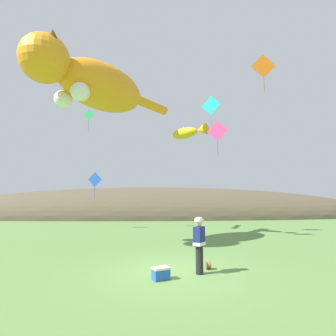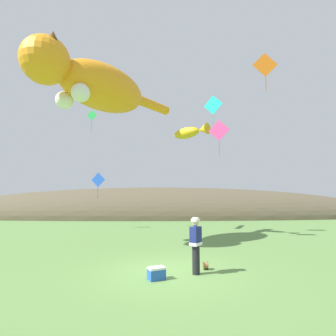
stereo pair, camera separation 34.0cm
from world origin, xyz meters
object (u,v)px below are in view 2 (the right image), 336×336
(kite_fish_windsock, at_px, (190,132))
(picnic_cooler, at_px, (157,273))
(kite_spool, at_px, (206,265))
(kite_giant_cat, at_px, (93,84))
(kite_diamond_pink, at_px, (219,131))
(kite_tube_streamer, at_px, (105,75))
(kite_diamond_blue, at_px, (98,180))
(kite_diamond_teal, at_px, (213,105))
(kite_diamond_green, at_px, (92,115))
(kite_diamond_orange, at_px, (265,65))
(festival_attendant, at_px, (196,243))

(kite_fish_windsock, bearing_deg, picnic_cooler, -102.70)
(kite_spool, bearing_deg, kite_giant_cat, 138.48)
(kite_fish_windsock, height_order, kite_diamond_pink, kite_fish_windsock)
(kite_tube_streamer, relative_size, kite_diamond_pink, 1.28)
(kite_fish_windsock, xyz_separation_m, kite_diamond_blue, (-7.13, 4.17, -3.00))
(picnic_cooler, distance_m, kite_diamond_teal, 13.54)
(kite_spool, distance_m, picnic_cooler, 1.97)
(kite_giant_cat, bearing_deg, kite_fish_windsock, 32.47)
(kite_fish_windsock, height_order, kite_diamond_green, kite_diamond_green)
(kite_giant_cat, bearing_deg, picnic_cooler, -57.72)
(kite_spool, distance_m, kite_diamond_teal, 12.45)
(picnic_cooler, bearing_deg, kite_diamond_pink, 64.20)
(picnic_cooler, distance_m, kite_diamond_blue, 14.94)
(kite_diamond_blue, xyz_separation_m, kite_diamond_teal, (8.81, -3.97, 5.01))
(kite_diamond_blue, bearing_deg, kite_diamond_green, -147.59)
(kite_diamond_orange, bearing_deg, kite_fish_windsock, 142.48)
(kite_spool, bearing_deg, kite_diamond_blue, 118.03)
(picnic_cooler, bearing_deg, kite_diamond_orange, 45.18)
(picnic_cooler, distance_m, kite_diamond_green, 16.97)
(kite_diamond_green, bearing_deg, kite_tube_streamer, -53.18)
(kite_tube_streamer, distance_m, kite_diamond_teal, 8.65)
(festival_attendant, relative_size, kite_fish_windsock, 0.69)
(kite_diamond_teal, bearing_deg, kite_diamond_pink, -91.92)
(kite_giant_cat, xyz_separation_m, kite_diamond_pink, (7.37, 1.99, -2.02))
(kite_fish_windsock, xyz_separation_m, kite_diamond_orange, (4.10, -3.15, 3.24))
(kite_fish_windsock, height_order, kite_diamond_teal, kite_diamond_teal)
(festival_attendant, bearing_deg, kite_giant_cat, 132.99)
(kite_diamond_pink, height_order, kite_diamond_green, kite_diamond_green)
(kite_diamond_teal, bearing_deg, kite_diamond_green, 159.14)
(festival_attendant, xyz_separation_m, kite_diamond_green, (-6.85, 12.67, 8.33))
(picnic_cooler, relative_size, kite_diamond_pink, 0.26)
(kite_spool, xyz_separation_m, kite_diamond_pink, (2.10, 6.65, 6.47))
(picnic_cooler, bearing_deg, festival_attendant, 22.45)
(kite_giant_cat, distance_m, kite_diamond_teal, 8.38)
(kite_diamond_teal, bearing_deg, kite_diamond_blue, 155.76)
(kite_diamond_teal, bearing_deg, kite_fish_windsock, -173.15)
(kite_spool, distance_m, kite_diamond_orange, 12.18)
(kite_fish_windsock, bearing_deg, kite_tube_streamer, 163.56)
(picnic_cooler, height_order, kite_diamond_teal, kite_diamond_teal)
(kite_giant_cat, bearing_deg, kite_diamond_pink, 15.11)
(kite_diamond_blue, bearing_deg, kite_diamond_pink, -33.71)
(festival_attendant, height_order, kite_diamond_orange, kite_diamond_orange)
(festival_attendant, height_order, kite_spool, festival_attendant)
(kite_diamond_green, height_order, kite_diamond_orange, kite_diamond_orange)
(kite_giant_cat, bearing_deg, kite_diamond_blue, 100.00)
(kite_tube_streamer, height_order, kite_diamond_orange, kite_tube_streamer)
(kite_diamond_teal, xyz_separation_m, kite_diamond_orange, (2.41, -3.35, 1.23))
(picnic_cooler, height_order, kite_diamond_pink, kite_diamond_pink)
(festival_attendant, relative_size, kite_diamond_green, 0.98)
(picnic_cooler, xyz_separation_m, kite_diamond_teal, (3.80, 9.60, 8.76))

